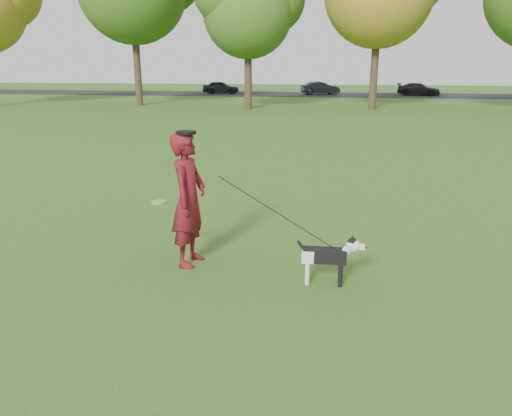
% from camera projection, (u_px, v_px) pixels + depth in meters
% --- Properties ---
extents(ground, '(120.00, 120.00, 0.00)m').
position_uv_depth(ground, '(245.00, 260.00, 7.93)').
color(ground, '#285116').
rests_on(ground, ground).
extents(road, '(120.00, 7.00, 0.02)m').
position_uv_depth(road, '(316.00, 95.00, 45.88)').
color(road, black).
rests_on(road, ground).
extents(man, '(0.57, 0.80, 2.05)m').
position_uv_depth(man, '(189.00, 200.00, 7.51)').
color(man, '#5E0F0D').
rests_on(man, ground).
extents(dog, '(0.96, 0.19, 0.73)m').
position_uv_depth(dog, '(330.00, 255.00, 6.94)').
color(dog, black).
rests_on(dog, ground).
extents(car_left, '(3.41, 1.42, 1.16)m').
position_uv_depth(car_left, '(221.00, 87.00, 46.93)').
color(car_left, black).
rests_on(car_left, road).
extents(car_mid, '(3.67, 2.15, 1.14)m').
position_uv_depth(car_mid, '(320.00, 88.00, 45.66)').
color(car_mid, black).
rests_on(car_mid, road).
extents(car_right, '(3.98, 2.39, 1.08)m').
position_uv_depth(car_right, '(419.00, 89.00, 44.48)').
color(car_right, black).
rests_on(car_right, road).
extents(man_held_items, '(2.84, 0.62, 1.57)m').
position_uv_depth(man_held_items, '(277.00, 213.00, 7.09)').
color(man_held_items, '#51DF1C').
rests_on(man_held_items, ground).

